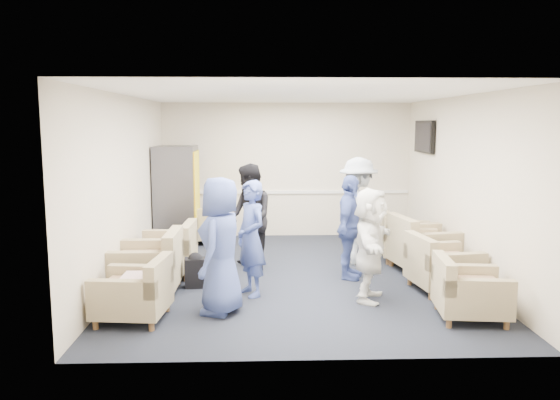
{
  "coord_description": "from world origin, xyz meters",
  "views": [
    {
      "loc": [
        -0.51,
        -8.03,
        2.29
      ],
      "look_at": [
        -0.23,
        0.2,
        1.13
      ],
      "focal_mm": 35.0,
      "sensor_mm": 36.0,
      "label": 1
    }
  ],
  "objects_px": {
    "armchair_right_midnear": "(440,267)",
    "person_back_left": "(249,218)",
    "armchair_corner": "(213,228)",
    "armchair_left_mid": "(150,267)",
    "vending_machine": "(177,196)",
    "person_back_right": "(358,211)",
    "person_mid_left": "(251,238)",
    "armchair_right_near": "(466,293)",
    "person_front_right": "(370,245)",
    "armchair_right_midfar": "(420,248)",
    "person_mid_right": "(349,227)",
    "armchair_left_far": "(170,253)",
    "armchair_right_far": "(404,240)",
    "armchair_left_near": "(137,294)",
    "person_front_left": "(221,246)"
  },
  "relations": [
    {
      "from": "armchair_right_midfar",
      "to": "person_mid_right",
      "type": "distance_m",
      "value": 1.3
    },
    {
      "from": "armchair_right_midnear",
      "to": "armchair_left_far",
      "type": "bearing_deg",
      "value": 67.71
    },
    {
      "from": "armchair_corner",
      "to": "vending_machine",
      "type": "height_order",
      "value": "vending_machine"
    },
    {
      "from": "person_back_right",
      "to": "person_front_right",
      "type": "relative_size",
      "value": 1.18
    },
    {
      "from": "armchair_left_near",
      "to": "armchair_left_mid",
      "type": "distance_m",
      "value": 1.06
    },
    {
      "from": "armchair_left_mid",
      "to": "person_back_right",
      "type": "bearing_deg",
      "value": 115.57
    },
    {
      "from": "armchair_right_midfar",
      "to": "armchair_left_mid",
      "type": "bearing_deg",
      "value": 93.74
    },
    {
      "from": "armchair_left_far",
      "to": "armchair_right_midnear",
      "type": "bearing_deg",
      "value": 77.88
    },
    {
      "from": "armchair_right_near",
      "to": "person_mid_right",
      "type": "xyz_separation_m",
      "value": [
        -1.12,
        1.73,
        0.46
      ]
    },
    {
      "from": "armchair_left_near",
      "to": "armchair_right_midfar",
      "type": "xyz_separation_m",
      "value": [
        3.93,
        2.02,
        0.06
      ]
    },
    {
      "from": "person_back_left",
      "to": "person_front_right",
      "type": "xyz_separation_m",
      "value": [
        1.59,
        -1.51,
        -0.1
      ]
    },
    {
      "from": "armchair_right_midfar",
      "to": "person_back_right",
      "type": "xyz_separation_m",
      "value": [
        -0.9,
        0.51,
        0.5
      ]
    },
    {
      "from": "armchair_right_near",
      "to": "person_front_right",
      "type": "bearing_deg",
      "value": 60.34
    },
    {
      "from": "person_mid_right",
      "to": "armchair_left_near",
      "type": "bearing_deg",
      "value": 139.92
    },
    {
      "from": "armchair_right_midfar",
      "to": "person_mid_right",
      "type": "bearing_deg",
      "value": 97.31
    },
    {
      "from": "armchair_left_far",
      "to": "person_mid_left",
      "type": "height_order",
      "value": "person_mid_left"
    },
    {
      "from": "armchair_left_mid",
      "to": "vending_machine",
      "type": "height_order",
      "value": "vending_machine"
    },
    {
      "from": "armchair_right_near",
      "to": "person_back_right",
      "type": "distance_m",
      "value": 2.8
    },
    {
      "from": "armchair_right_midfar",
      "to": "person_back_right",
      "type": "height_order",
      "value": "person_back_right"
    },
    {
      "from": "armchair_left_far",
      "to": "armchair_right_midnear",
      "type": "height_order",
      "value": "armchair_left_far"
    },
    {
      "from": "vending_machine",
      "to": "person_mid_right",
      "type": "xyz_separation_m",
      "value": [
        2.87,
        -2.32,
        -0.17
      ]
    },
    {
      "from": "armchair_right_far",
      "to": "vending_machine",
      "type": "relative_size",
      "value": 0.51
    },
    {
      "from": "armchair_left_mid",
      "to": "person_mid_left",
      "type": "distance_m",
      "value": 1.44
    },
    {
      "from": "armchair_right_near",
      "to": "person_front_left",
      "type": "bearing_deg",
      "value": 90.06
    },
    {
      "from": "armchair_right_near",
      "to": "armchair_right_far",
      "type": "distance_m",
      "value": 2.81
    },
    {
      "from": "armchair_left_near",
      "to": "person_mid_left",
      "type": "bearing_deg",
      "value": 130.45
    },
    {
      "from": "armchair_left_near",
      "to": "armchair_right_midfar",
      "type": "height_order",
      "value": "armchair_right_midfar"
    },
    {
      "from": "vending_machine",
      "to": "person_mid_left",
      "type": "distance_m",
      "value": 3.38
    },
    {
      "from": "armchair_left_near",
      "to": "person_back_right",
      "type": "xyz_separation_m",
      "value": [
        3.03,
        2.53,
        0.56
      ]
    },
    {
      "from": "person_back_left",
      "to": "person_back_right",
      "type": "distance_m",
      "value": 1.8
    },
    {
      "from": "armchair_right_midnear",
      "to": "person_mid_left",
      "type": "relative_size",
      "value": 0.61
    },
    {
      "from": "armchair_left_near",
      "to": "armchair_right_far",
      "type": "relative_size",
      "value": 0.91
    },
    {
      "from": "armchair_right_midnear",
      "to": "armchair_corner",
      "type": "relative_size",
      "value": 1.2
    },
    {
      "from": "person_back_left",
      "to": "person_front_right",
      "type": "relative_size",
      "value": 1.14
    },
    {
      "from": "armchair_right_midnear",
      "to": "person_back_left",
      "type": "distance_m",
      "value": 2.92
    },
    {
      "from": "person_mid_right",
      "to": "person_front_right",
      "type": "xyz_separation_m",
      "value": [
        0.11,
        -1.01,
        -0.03
      ]
    },
    {
      "from": "armchair_right_midfar",
      "to": "person_back_left",
      "type": "distance_m",
      "value": 2.7
    },
    {
      "from": "armchair_left_near",
      "to": "person_front_right",
      "type": "xyz_separation_m",
      "value": [
        2.86,
        0.65,
        0.42
      ]
    },
    {
      "from": "armchair_right_far",
      "to": "person_front_right",
      "type": "xyz_separation_m",
      "value": [
        -0.99,
        -2.08,
        0.4
      ]
    },
    {
      "from": "armchair_right_far",
      "to": "person_back_right",
      "type": "height_order",
      "value": "person_back_right"
    },
    {
      "from": "armchair_left_mid",
      "to": "vending_machine",
      "type": "distance_m",
      "value": 2.97
    },
    {
      "from": "person_back_left",
      "to": "armchair_left_near",
      "type": "bearing_deg",
      "value": -50.73
    },
    {
      "from": "person_front_left",
      "to": "person_front_right",
      "type": "bearing_deg",
      "value": 118.29
    },
    {
      "from": "armchair_right_far",
      "to": "armchair_corner",
      "type": "bearing_deg",
      "value": 74.83
    },
    {
      "from": "person_back_right",
      "to": "armchair_right_midnear",
      "type": "bearing_deg",
      "value": -159.44
    },
    {
      "from": "armchair_right_midnear",
      "to": "person_front_left",
      "type": "xyz_separation_m",
      "value": [
        -2.93,
        -0.77,
        0.5
      ]
    },
    {
      "from": "armchair_right_near",
      "to": "person_mid_right",
      "type": "relative_size",
      "value": 0.56
    },
    {
      "from": "person_front_left",
      "to": "person_front_right",
      "type": "relative_size",
      "value": 1.12
    },
    {
      "from": "armchair_left_far",
      "to": "person_front_left",
      "type": "bearing_deg",
      "value": 29.71
    },
    {
      "from": "armchair_right_near",
      "to": "vending_machine",
      "type": "height_order",
      "value": "vending_machine"
    }
  ]
}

